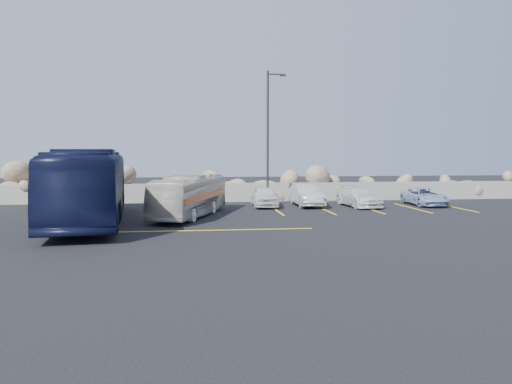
{
  "coord_description": "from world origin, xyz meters",
  "views": [
    {
      "loc": [
        -1.88,
        -20.07,
        3.18
      ],
      "look_at": [
        1.11,
        4.0,
        1.25
      ],
      "focal_mm": 35.0,
      "sensor_mm": 36.0,
      "label": 1
    }
  ],
  "objects": [
    {
      "name": "lamppost",
      "position": [
        2.56,
        9.5,
        4.3
      ],
      "size": [
        1.14,
        0.18,
        8.0
      ],
      "color": "#302D2B",
      "rests_on": "ground"
    },
    {
      "name": "tour_coach",
      "position": [
        -6.6,
        3.06,
        1.66
      ],
      "size": [
        4.08,
        12.15,
        3.32
      ],
      "primitive_type": "imported",
      "rotation": [
        0.0,
        0.0,
        0.11
      ],
      "color": "black",
      "rests_on": "ground"
    },
    {
      "name": "riprap_pile",
      "position": [
        0.0,
        13.2,
        1.3
      ],
      "size": [
        54.0,
        2.8,
        2.6
      ],
      "primitive_type": null,
      "color": "#887259",
      "rests_on": "ground"
    },
    {
      "name": "car_d",
      "position": [
        11.9,
        8.35,
        0.52
      ],
      "size": [
        1.78,
        3.8,
        1.05
      ],
      "primitive_type": "imported",
      "rotation": [
        0.0,
        0.0,
        -0.01
      ],
      "color": "#97AFD6",
      "rests_on": "ground"
    },
    {
      "name": "car_b",
      "position": [
        4.73,
        8.77,
        0.64
      ],
      "size": [
        1.46,
        3.94,
        1.29
      ],
      "primitive_type": "imported",
      "rotation": [
        0.0,
        0.0,
        0.02
      ],
      "color": "#BCBCC2",
      "rests_on": "ground"
    },
    {
      "name": "car_a",
      "position": [
        2.21,
        8.76,
        0.61
      ],
      "size": [
        1.59,
        3.65,
        1.22
      ],
      "primitive_type": "imported",
      "rotation": [
        0.0,
        0.0,
        -0.04
      ],
      "color": "silver",
      "rests_on": "ground"
    },
    {
      "name": "seawall",
      "position": [
        0.0,
        12.0,
        0.6
      ],
      "size": [
        60.0,
        0.4,
        1.2
      ],
      "primitive_type": "cube",
      "color": "gray",
      "rests_on": "ground"
    },
    {
      "name": "vintage_bus",
      "position": [
        -2.1,
        4.79,
        1.03
      ],
      "size": [
        3.92,
        7.58,
        2.06
      ],
      "primitive_type": "imported",
      "rotation": [
        0.0,
        0.0,
        -0.31
      ],
      "color": "beige",
      "rests_on": "ground"
    },
    {
      "name": "parking_lines",
      "position": [
        4.64,
        5.57,
        0.01
      ],
      "size": [
        18.16,
        9.36,
        0.01
      ],
      "color": "yellow",
      "rests_on": "ground"
    },
    {
      "name": "car_c",
      "position": [
        7.73,
        8.19,
        0.59
      ],
      "size": [
        2.03,
        4.18,
        1.17
      ],
      "primitive_type": "imported",
      "rotation": [
        0.0,
        0.0,
        0.1
      ],
      "color": "silver",
      "rests_on": "ground"
    },
    {
      "name": "ground",
      "position": [
        0.0,
        0.0,
        0.0
      ],
      "size": [
        90.0,
        90.0,
        0.0
      ],
      "primitive_type": "plane",
      "color": "black",
      "rests_on": "ground"
    }
  ]
}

